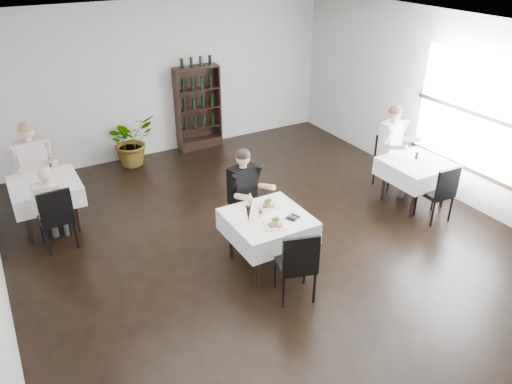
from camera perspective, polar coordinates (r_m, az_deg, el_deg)
room_shell at (r=6.36m, az=3.75°, el=3.58°), size 9.00×9.00×9.00m
window_right at (r=8.65m, az=23.69°, el=7.94°), size 0.06×2.30×1.85m
wine_shelf at (r=10.43m, az=-6.61°, el=9.43°), size 0.90×0.28×1.75m
main_table at (r=6.63m, az=1.33°, el=-3.88°), size 1.03×1.03×0.77m
left_table at (r=8.14m, az=-22.90°, el=0.10°), size 0.98×0.98×0.77m
right_table at (r=8.57m, az=17.81°, el=2.41°), size 0.98×0.98×0.77m
potted_tree at (r=9.97m, az=-14.10°, el=5.71°), size 1.10×1.04×0.98m
main_chair_far at (r=7.27m, az=-1.30°, el=-1.88°), size 0.43×0.43×0.88m
main_chair_near at (r=6.07m, az=4.74°, el=-7.96°), size 0.56×0.56×0.99m
left_chair_far at (r=8.92m, az=-23.20°, el=1.73°), size 0.51×0.51×0.91m
left_chair_near at (r=7.54m, az=-21.90°, el=-2.42°), size 0.47×0.47×0.98m
right_chair_far at (r=9.14m, az=14.89°, el=3.88°), size 0.44×0.44×0.95m
right_chair_near at (r=8.20m, az=20.29°, el=0.20°), size 0.45×0.45×0.94m
diner_main at (r=7.08m, az=-1.09°, el=0.30°), size 0.60×0.63×1.44m
diner_left_far at (r=8.48m, az=-24.02°, el=3.05°), size 0.60×0.61×1.54m
diner_left_near at (r=7.57m, az=-22.33°, el=-0.85°), size 0.53×0.56×1.28m
diner_right_far at (r=8.86m, az=15.63°, el=5.49°), size 0.64×0.68×1.53m
plate_far at (r=6.77m, az=1.30°, el=-1.49°), size 0.33×0.33×0.08m
plate_near at (r=6.35m, az=2.18°, el=-3.68°), size 0.36×0.36×0.09m
pilsner_dark at (r=6.37m, az=-0.88°, el=-2.53°), size 0.07×0.07×0.29m
pilsner_lager at (r=6.52m, az=-0.68°, el=-1.64°), size 0.07×0.07×0.32m
coke_bottle at (r=6.51m, az=0.52°, el=-2.13°), size 0.06×0.06×0.22m
napkin_cutlery at (r=6.53m, az=4.24°, el=-2.93°), size 0.21×0.18×0.02m
pepper_mill at (r=8.59m, az=17.88°, el=3.98°), size 0.05×0.05×0.11m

